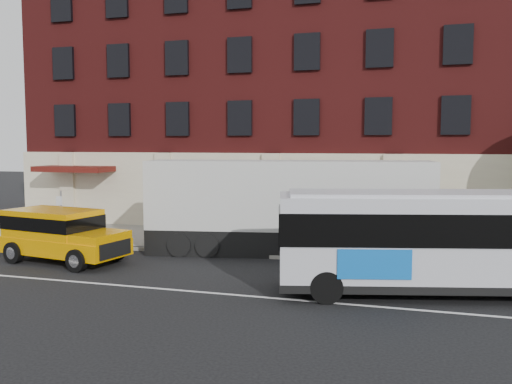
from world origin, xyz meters
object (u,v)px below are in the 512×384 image
(yellow_suv, at_px, (60,232))
(city_bus, at_px, (470,238))
(shipping_container, at_px, (288,208))
(sign_pole, at_px, (61,214))

(yellow_suv, bearing_deg, city_bus, -2.00)
(yellow_suv, height_order, shipping_container, shipping_container)
(city_bus, xyz_separation_m, shipping_container, (-6.76, 4.61, 0.18))
(sign_pole, xyz_separation_m, shipping_container, (10.44, 1.01, 0.49))
(sign_pole, height_order, yellow_suv, sign_pole)
(city_bus, distance_m, yellow_suv, 15.05)
(yellow_suv, xyz_separation_m, shipping_container, (8.27, 4.09, 0.77))
(shipping_container, bearing_deg, yellow_suv, -153.69)
(yellow_suv, bearing_deg, sign_pole, 125.17)
(sign_pole, distance_m, city_bus, 17.57)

